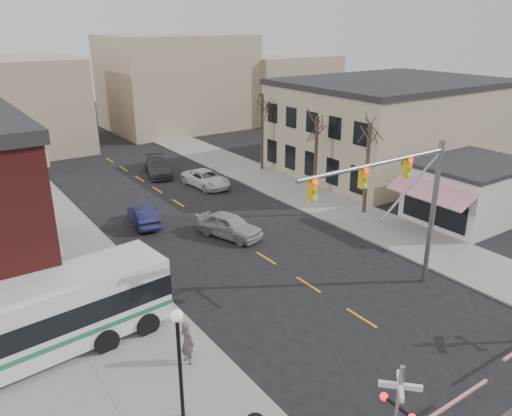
% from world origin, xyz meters
% --- Properties ---
extents(ground, '(160.00, 160.00, 0.00)m').
position_xyz_m(ground, '(0.00, 0.00, 0.00)').
color(ground, black).
rests_on(ground, ground).
extents(sidewalk_west, '(5.00, 60.00, 0.12)m').
position_xyz_m(sidewalk_west, '(-9.50, 20.00, 0.06)').
color(sidewalk_west, gray).
rests_on(sidewalk_west, ground).
extents(sidewalk_east, '(5.00, 60.00, 0.12)m').
position_xyz_m(sidewalk_east, '(9.50, 20.00, 0.06)').
color(sidewalk_east, gray).
rests_on(sidewalk_east, ground).
extents(tan_building, '(20.30, 15.30, 8.50)m').
position_xyz_m(tan_building, '(22.00, 20.00, 4.26)').
color(tan_building, tan).
rests_on(tan_building, ground).
extents(awning_shop, '(9.74, 6.20, 4.30)m').
position_xyz_m(awning_shop, '(15.97, 7.00, 2.16)').
color(awning_shop, beige).
rests_on(awning_shop, ground).
extents(tree_east_a, '(0.28, 0.28, 6.75)m').
position_xyz_m(tree_east_a, '(10.50, 12.00, 3.50)').
color(tree_east_a, '#382B21').
rests_on(tree_east_a, sidewalk_east).
extents(tree_east_b, '(0.28, 0.28, 6.30)m').
position_xyz_m(tree_east_b, '(10.80, 18.00, 3.27)').
color(tree_east_b, '#382B21').
rests_on(tree_east_b, sidewalk_east).
extents(tree_east_c, '(0.28, 0.28, 7.20)m').
position_xyz_m(tree_east_c, '(11.00, 26.00, 3.72)').
color(tree_east_c, '#382B21').
rests_on(tree_east_c, sidewalk_east).
extents(transit_bus, '(13.62, 4.27, 3.45)m').
position_xyz_m(transit_bus, '(-14.56, 7.51, 1.94)').
color(transit_bus, silver).
rests_on(transit_bus, ground).
extents(traffic_signal_mast, '(9.51, 0.30, 8.00)m').
position_xyz_m(traffic_signal_mast, '(2.93, 2.67, 5.71)').
color(traffic_signal_mast, gray).
rests_on(traffic_signal_mast, ground).
extents(rr_crossing_west, '(5.60, 1.36, 4.00)m').
position_xyz_m(rr_crossing_west, '(-5.19, -4.74, 1.97)').
color(rr_crossing_west, gray).
rests_on(rr_crossing_west, ground).
extents(street_lamp, '(0.44, 0.44, 4.47)m').
position_xyz_m(street_lamp, '(-10.15, 1.00, 3.30)').
color(street_lamp, black).
rests_on(street_lamp, sidewalk_west).
extents(car_a, '(3.41, 5.09, 1.61)m').
position_xyz_m(car_a, '(-0.09, 14.10, 0.81)').
color(car_a, '#9F9FA3').
rests_on(car_a, ground).
extents(car_b, '(2.13, 4.40, 1.39)m').
position_xyz_m(car_b, '(-4.02, 19.30, 0.70)').
color(car_b, '#1A1B42').
rests_on(car_b, ground).
extents(car_c, '(2.79, 5.26, 1.41)m').
position_xyz_m(car_c, '(3.96, 24.50, 0.70)').
color(car_c, silver).
rests_on(car_c, ground).
extents(car_d, '(3.51, 5.61, 1.52)m').
position_xyz_m(car_d, '(1.97, 30.16, 0.76)').
color(car_d, '#3A3B3E').
rests_on(car_d, ground).
extents(pedestrian_near, '(0.61, 0.80, 1.96)m').
position_xyz_m(pedestrian_near, '(-8.56, 3.68, 1.10)').
color(pedestrian_near, '#61504D').
rests_on(pedestrian_near, sidewalk_west).
extents(pedestrian_far, '(1.08, 0.99, 1.78)m').
position_xyz_m(pedestrian_far, '(-11.28, 7.48, 1.01)').
color(pedestrian_far, '#2F3752').
rests_on(pedestrian_far, sidewalk_west).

